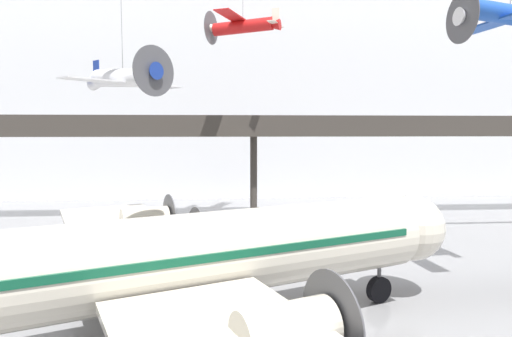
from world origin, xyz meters
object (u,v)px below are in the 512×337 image
Objects in this scene: suspended_plane_red_highwing at (243,26)px; suspended_plane_blue_trainer at (510,15)px; airliner_silver_main at (142,264)px; suspended_plane_white_twin at (123,78)px.

suspended_plane_red_highwing reaches higher than suspended_plane_blue_trainer.
suspended_plane_blue_trainer is at bearing -2.96° from airliner_silver_main.
suspended_plane_white_twin is 12.82m from suspended_plane_red_highwing.
suspended_plane_red_highwing is (5.08, 23.90, 14.12)m from airliner_silver_main.
suspended_plane_blue_trainer is at bearing 19.08° from suspended_plane_white_twin.
suspended_plane_blue_trainer is (22.04, -10.32, 2.33)m from suspended_plane_white_twin.
suspended_plane_red_highwing reaches higher than suspended_plane_white_twin.
suspended_plane_blue_trainer reaches higher than suspended_plane_white_twin.
suspended_plane_blue_trainer reaches higher than airliner_silver_main.
airliner_silver_main is 3.18× the size of suspended_plane_white_twin.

